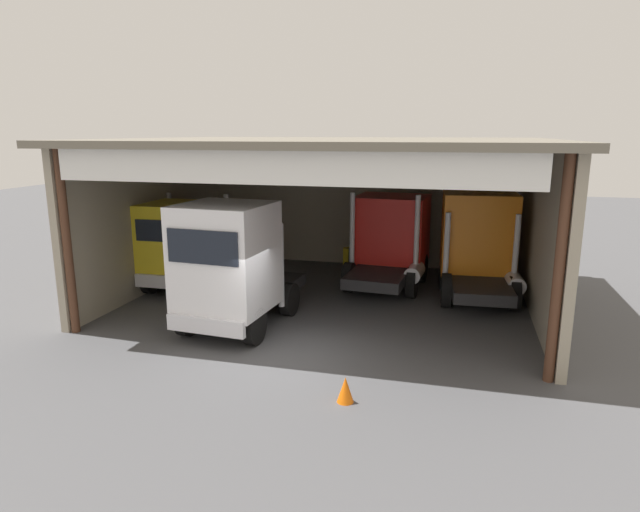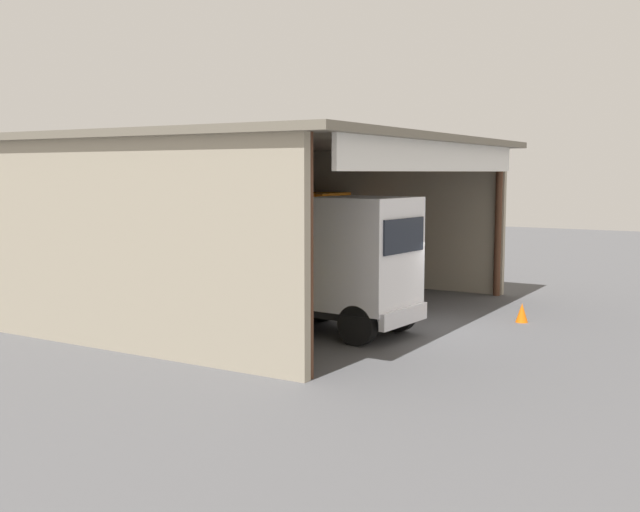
{
  "view_description": "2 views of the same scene",
  "coord_description": "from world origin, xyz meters",
  "px_view_note": "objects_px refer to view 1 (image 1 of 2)",
  "views": [
    {
      "loc": [
        4.12,
        -12.32,
        5.57
      ],
      "look_at": [
        0.0,
        3.64,
        1.81
      ],
      "focal_mm": 30.55,
      "sensor_mm": 36.0,
      "label": 1
    },
    {
      "loc": [
        -19.61,
        -8.13,
        4.34
      ],
      "look_at": [
        0.0,
        3.64,
        1.81
      ],
      "focal_mm": 42.62,
      "sensor_mm": 36.0,
      "label": 2
    }
  ],
  "objects_px": {
    "tool_cart": "(361,259)",
    "traffic_cone": "(345,390)",
    "truck_white_right_bay": "(231,266)",
    "truck_red_yard_outside": "(390,239)",
    "oil_drum": "(350,259)",
    "truck_orange_center_right_bay": "(479,244)",
    "truck_yellow_center_left_bay": "(186,244)"
  },
  "relations": [
    {
      "from": "tool_cart",
      "to": "traffic_cone",
      "type": "relative_size",
      "value": 1.79
    },
    {
      "from": "truck_white_right_bay",
      "to": "truck_red_yard_outside",
      "type": "bearing_deg",
      "value": -117.37
    },
    {
      "from": "oil_drum",
      "to": "tool_cart",
      "type": "bearing_deg",
      "value": -14.54
    },
    {
      "from": "truck_orange_center_right_bay",
      "to": "oil_drum",
      "type": "bearing_deg",
      "value": 149.13
    },
    {
      "from": "truck_yellow_center_left_bay",
      "to": "truck_red_yard_outside",
      "type": "bearing_deg",
      "value": -161.35
    },
    {
      "from": "truck_yellow_center_left_bay",
      "to": "traffic_cone",
      "type": "relative_size",
      "value": 8.58
    },
    {
      "from": "truck_yellow_center_left_bay",
      "to": "traffic_cone",
      "type": "xyz_separation_m",
      "value": [
        7.25,
        -6.88,
        -1.4
      ]
    },
    {
      "from": "truck_white_right_bay",
      "to": "oil_drum",
      "type": "xyz_separation_m",
      "value": [
        1.86,
        7.74,
        -1.45
      ]
    },
    {
      "from": "truck_white_right_bay",
      "to": "tool_cart",
      "type": "relative_size",
      "value": 5.34
    },
    {
      "from": "truck_yellow_center_left_bay",
      "to": "traffic_cone",
      "type": "bearing_deg",
      "value": 135.38
    },
    {
      "from": "truck_yellow_center_left_bay",
      "to": "truck_white_right_bay",
      "type": "xyz_separation_m",
      "value": [
        3.24,
        -3.48,
        0.23
      ]
    },
    {
      "from": "truck_red_yard_outside",
      "to": "traffic_cone",
      "type": "bearing_deg",
      "value": -83.64
    },
    {
      "from": "tool_cart",
      "to": "traffic_cone",
      "type": "height_order",
      "value": "tool_cart"
    },
    {
      "from": "truck_orange_center_right_bay",
      "to": "truck_red_yard_outside",
      "type": "bearing_deg",
      "value": 162.17
    },
    {
      "from": "oil_drum",
      "to": "traffic_cone",
      "type": "xyz_separation_m",
      "value": [
        2.15,
        -11.13,
        -0.18
      ]
    },
    {
      "from": "truck_red_yard_outside",
      "to": "oil_drum",
      "type": "relative_size",
      "value": 5.18
    },
    {
      "from": "truck_orange_center_right_bay",
      "to": "traffic_cone",
      "type": "distance_m",
      "value": 9.19
    },
    {
      "from": "truck_red_yard_outside",
      "to": "truck_orange_center_right_bay",
      "type": "height_order",
      "value": "truck_orange_center_right_bay"
    },
    {
      "from": "tool_cart",
      "to": "traffic_cone",
      "type": "distance_m",
      "value": 11.14
    },
    {
      "from": "tool_cart",
      "to": "oil_drum",
      "type": "bearing_deg",
      "value": 165.46
    },
    {
      "from": "oil_drum",
      "to": "tool_cart",
      "type": "xyz_separation_m",
      "value": [
        0.48,
        -0.12,
        0.04
      ]
    },
    {
      "from": "truck_white_right_bay",
      "to": "truck_orange_center_right_bay",
      "type": "height_order",
      "value": "truck_white_right_bay"
    },
    {
      "from": "oil_drum",
      "to": "tool_cart",
      "type": "height_order",
      "value": "tool_cart"
    },
    {
      "from": "truck_yellow_center_left_bay",
      "to": "truck_white_right_bay",
      "type": "bearing_deg",
      "value": 131.85
    },
    {
      "from": "truck_white_right_bay",
      "to": "oil_drum",
      "type": "distance_m",
      "value": 8.09
    },
    {
      "from": "truck_yellow_center_left_bay",
      "to": "truck_red_yard_outside",
      "type": "height_order",
      "value": "truck_red_yard_outside"
    },
    {
      "from": "truck_white_right_bay",
      "to": "oil_drum",
      "type": "relative_size",
      "value": 5.8
    },
    {
      "from": "truck_orange_center_right_bay",
      "to": "traffic_cone",
      "type": "relative_size",
      "value": 8.08
    },
    {
      "from": "tool_cart",
      "to": "truck_white_right_bay",
      "type": "bearing_deg",
      "value": -107.04
    },
    {
      "from": "truck_yellow_center_left_bay",
      "to": "truck_orange_center_right_bay",
      "type": "height_order",
      "value": "truck_orange_center_right_bay"
    },
    {
      "from": "truck_yellow_center_left_bay",
      "to": "tool_cart",
      "type": "height_order",
      "value": "truck_yellow_center_left_bay"
    },
    {
      "from": "truck_orange_center_right_bay",
      "to": "traffic_cone",
      "type": "xyz_separation_m",
      "value": [
        -2.82,
        -8.6,
        -1.57
      ]
    }
  ]
}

